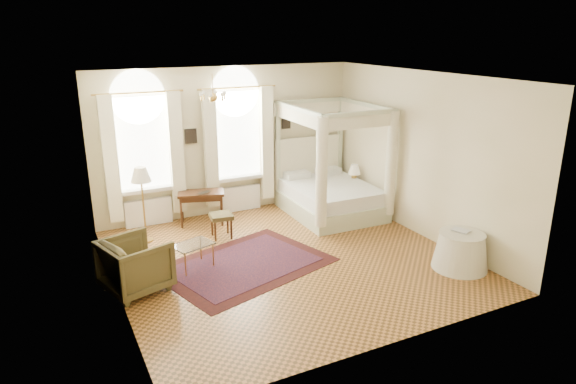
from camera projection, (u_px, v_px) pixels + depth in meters
name	position (u px, v px, depth m)	size (l,w,h in m)	color
ground	(288.00, 259.00, 9.46)	(6.00, 6.00, 0.00)	#AB6B31
room_walls	(288.00, 155.00, 8.86)	(6.00, 6.00, 6.00)	beige
window_left	(144.00, 159.00, 10.65)	(1.62, 0.27, 3.29)	white
window_right	(238.00, 149.00, 11.54)	(1.62, 0.27, 3.29)	white
chandelier	(213.00, 96.00, 9.22)	(0.51, 0.45, 0.50)	#AD8439
wall_pictures	(232.00, 131.00, 11.46)	(2.54, 0.03, 0.39)	black
canopy_bed	(331.00, 190.00, 11.65)	(1.94, 2.36, 2.50)	#BBC19D
nightstand	(348.00, 193.00, 12.34)	(0.41, 0.37, 0.58)	#3A2110
nightstand_lamp	(354.00, 170.00, 12.13)	(0.29, 0.29, 0.43)	#AD8439
writing_desk	(201.00, 197.00, 11.02)	(1.08, 0.78, 0.73)	#3A2110
laptop	(203.00, 192.00, 10.92)	(0.31, 0.20, 0.02)	black
stool	(221.00, 218.00, 10.36)	(0.49, 0.49, 0.50)	#4F4522
armchair	(136.00, 265.00, 8.24)	(0.94, 0.97, 0.88)	#483D1F
coffee_table	(193.00, 246.00, 9.01)	(0.78, 0.65, 0.46)	silver
floor_lamp	(141.00, 179.00, 9.90)	(0.39, 0.39, 1.52)	#AD8439
oriental_rug	(244.00, 265.00, 9.24)	(3.36, 2.81, 0.01)	#3B110E
side_table	(461.00, 251.00, 9.04)	(0.97, 0.97, 0.66)	white
book	(458.00, 232.00, 8.95)	(0.21, 0.29, 0.03)	black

